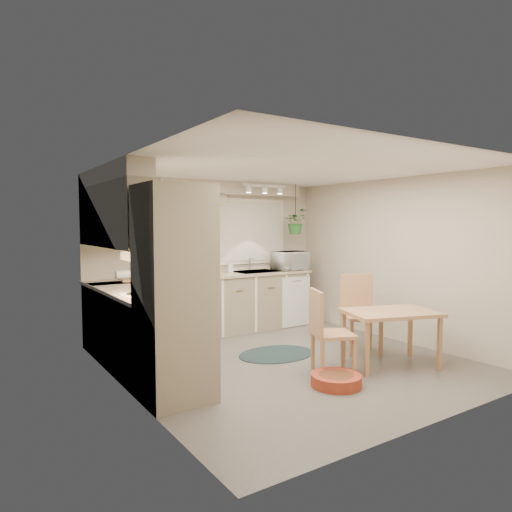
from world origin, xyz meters
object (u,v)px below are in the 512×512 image
Objects in this scene: dining_table at (390,338)px; chair_left at (333,332)px; microwave at (290,259)px; pet_bed at (336,380)px; braided_rug at (276,354)px; chair_back at (361,314)px.

dining_table is 1.10× the size of chair_left.
microwave is (1.17, 2.33, 0.65)m from chair_left.
pet_bed is 0.94× the size of microwave.
dining_table is at bearing -52.54° from braided_rug.
dining_table is at bearing 102.24° from chair_left.
chair_left is (-0.78, 0.16, 0.15)m from dining_table.
braided_rug is at bearing 127.46° from dining_table.
microwave reaches higher than dining_table.
chair_back is at bearing -28.05° from braided_rug.
chair_left is at bearing 52.84° from chair_back.
chair_left is at bearing -121.74° from microwave.
chair_back is at bearing 139.60° from chair_left.
chair_left is at bearing 168.38° from dining_table.
chair_back reaches higher than braided_rug.
dining_table is 1.01× the size of braided_rug.
braided_rug is at bearing -138.21° from microwave.
dining_table reaches higher than pet_bed.
dining_table is at bearing 104.46° from chair_back.
pet_bed is at bearing -171.12° from dining_table.
chair_back reaches higher than pet_bed.
dining_table is at bearing 8.88° from pet_bed.
microwave is at bearing 61.77° from pet_bed.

